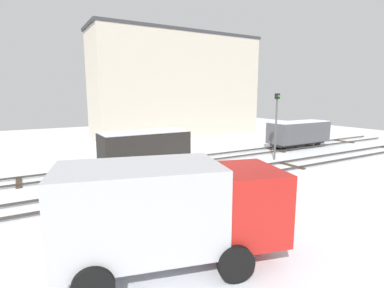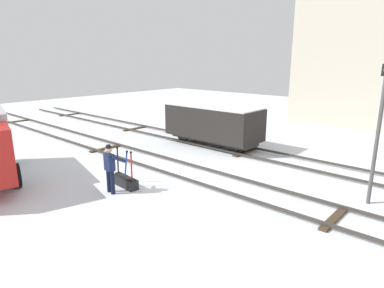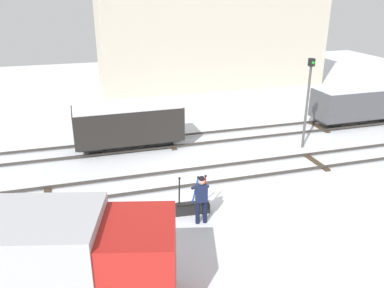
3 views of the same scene
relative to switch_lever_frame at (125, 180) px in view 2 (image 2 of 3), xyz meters
name	(u,v)px [view 2 (image 2 of 3)]	position (x,y,z in m)	size (l,w,h in m)	color
ground_plane	(188,174)	(0.83, 2.54, -0.25)	(60.00, 60.00, 0.00)	silver
track_main_line	(188,172)	(0.83, 2.54, -0.13)	(44.00, 1.94, 0.18)	#38332D
track_siding_near	(246,151)	(0.83, 6.81, -0.14)	(44.00, 1.94, 0.18)	#38332D
switch_lever_frame	(125,180)	(0.00, 0.00, 0.00)	(1.27, 0.47, 1.45)	black
rail_worker	(110,166)	(0.12, -0.68, 0.76)	(0.57, 0.66, 1.77)	#111831
signal_post	(379,123)	(7.12, 4.41, 2.43)	(0.24, 0.32, 4.45)	#4C4C4C
freight_car_back_track	(213,123)	(-1.27, 6.81, 1.04)	(5.22, 2.15, 2.20)	#2D2B28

